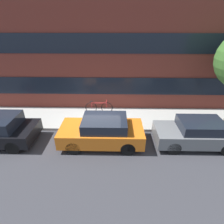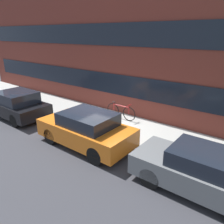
% 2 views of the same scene
% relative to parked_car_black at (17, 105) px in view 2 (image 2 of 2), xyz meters
% --- Properties ---
extents(ground_plane, '(56.00, 56.00, 0.00)m').
position_rel_parked_car_black_xyz_m(ground_plane, '(4.79, 1.05, -0.71)').
color(ground_plane, '#333338').
extents(sidewalk_strip, '(28.00, 2.63, 0.14)m').
position_rel_parked_car_black_xyz_m(sidewalk_strip, '(4.79, 2.36, -0.64)').
color(sidewalk_strip, '#9E9E99').
rests_on(sidewalk_strip, ground_plane).
extents(rowhouse_facade, '(28.00, 1.02, 7.68)m').
position_rel_parked_car_black_xyz_m(rowhouse_facade, '(4.79, 4.12, 3.14)').
color(rowhouse_facade, maroon).
rests_on(rowhouse_facade, ground_plane).
extents(parked_car_black, '(3.81, 1.81, 1.43)m').
position_rel_parked_car_black_xyz_m(parked_car_black, '(0.00, 0.00, 0.00)').
color(parked_car_black, black).
rests_on(parked_car_black, ground_plane).
extents(parked_car_orange, '(3.94, 1.79, 1.42)m').
position_rel_parked_car_black_xyz_m(parked_car_orange, '(5.12, -0.00, 0.00)').
color(parked_car_orange, '#D16619').
rests_on(parked_car_orange, ground_plane).
extents(parked_car_grey, '(3.82, 1.60, 1.33)m').
position_rel_parked_car_black_xyz_m(parked_car_grey, '(9.59, -0.00, -0.04)').
color(parked_car_grey, slate).
rests_on(parked_car_grey, ground_plane).
extents(fire_hydrant, '(0.45, 0.25, 0.73)m').
position_rel_parked_car_black_xyz_m(fire_hydrant, '(-0.95, 1.54, -0.20)').
color(fire_hydrant, red).
rests_on(fire_hydrant, sidewalk_strip).
extents(bicycle, '(1.73, 0.44, 0.83)m').
position_rel_parked_car_black_xyz_m(bicycle, '(4.71, 2.93, -0.15)').
color(bicycle, black).
rests_on(bicycle, sidewalk_strip).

